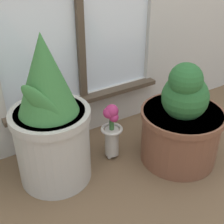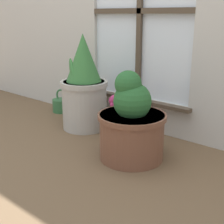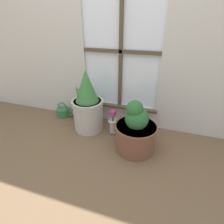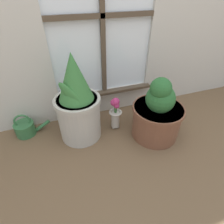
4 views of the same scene
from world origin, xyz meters
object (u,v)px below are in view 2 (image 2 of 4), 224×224
object	(u,v)px
potted_plant_right	(132,125)
watering_can	(62,105)
flower_vase	(114,114)
potted_plant_left	(84,88)

from	to	relation	value
potted_plant_right	watering_can	xyz separation A→B (m)	(-1.00, 0.35, -0.14)
flower_vase	watering_can	xyz separation A→B (m)	(-0.72, 0.17, -0.11)
potted_plant_left	potted_plant_right	size ratio (longest dim) A/B	1.32
potted_plant_right	flower_vase	xyz separation A→B (m)	(-0.28, 0.18, -0.03)
potted_plant_right	watering_can	distance (m)	1.07
potted_plant_right	flower_vase	size ratio (longest dim) A/B	1.73
watering_can	potted_plant_right	bearing A→B (deg)	-19.09
potted_plant_left	flower_vase	world-z (taller)	potted_plant_left
potted_plant_right	watering_can	size ratio (longest dim) A/B	1.85
potted_plant_left	potted_plant_right	distance (m)	0.61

